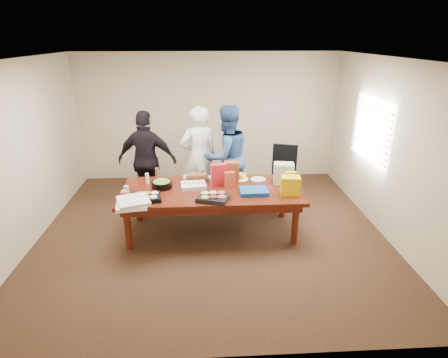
{
  "coord_description": "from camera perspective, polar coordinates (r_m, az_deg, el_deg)",
  "views": [
    {
      "loc": [
        -0.1,
        -5.17,
        2.99
      ],
      "look_at": [
        0.2,
        0.1,
        0.88
      ],
      "focal_mm": 28.84,
      "sensor_mm": 36.0,
      "label": 1
    }
  ],
  "objects": [
    {
      "name": "pizza_box_lower",
      "position": [
        5.26,
        -14.4,
        -3.86
      ],
      "size": [
        0.48,
        0.48,
        0.05
      ],
      "primitive_type": "cube",
      "rotation": [
        0.0,
        0.0,
        0.16
      ],
      "color": "white",
      "rests_on": "conference_table"
    },
    {
      "name": "veggie_tray",
      "position": [
        5.39,
        -12.2,
        -2.94
      ],
      "size": [
        0.46,
        0.38,
        0.06
      ],
      "primitive_type": "cube",
      "rotation": [
        0.0,
        0.0,
        0.15
      ],
      "color": "black",
      "rests_on": "conference_table"
    },
    {
      "name": "window_panel",
      "position": [
        6.59,
        22.31,
        7.1
      ],
      "size": [
        0.03,
        1.4,
        1.1
      ],
      "primitive_type": "cube",
      "color": "white",
      "rests_on": "wall_right"
    },
    {
      "name": "banana_bunch",
      "position": [
        6.06,
        2.14,
        0.52
      ],
      "size": [
        0.3,
        0.26,
        0.09
      ],
      "primitive_type": "cube",
      "rotation": [
        0.0,
        0.0,
        -0.5
      ],
      "color": "yellow",
      "rests_on": "conference_table"
    },
    {
      "name": "grocery_bag_yellow",
      "position": [
        5.5,
        10.46,
        -1.02
      ],
      "size": [
        0.3,
        0.23,
        0.28
      ],
      "primitive_type": "cube",
      "rotation": [
        0.0,
        0.0,
        -0.11
      ],
      "color": "#F2B800",
      "rests_on": "conference_table"
    },
    {
      "name": "floor",
      "position": [
        5.98,
        -1.91,
        -8.34
      ],
      "size": [
        5.5,
        5.0,
        0.02
      ],
      "primitive_type": "cube",
      "color": "#47301E",
      "rests_on": "ground"
    },
    {
      "name": "chip_bag_blue",
      "position": [
        5.5,
        4.74,
        -1.95
      ],
      "size": [
        0.43,
        0.32,
        0.06
      ],
      "primitive_type": "cube",
      "rotation": [
        0.0,
        0.0,
        0.02
      ],
      "color": "#154A9C",
      "rests_on": "conference_table"
    },
    {
      "name": "mayo_jar",
      "position": [
        5.99,
        -4.75,
        0.4
      ],
      "size": [
        0.1,
        0.1,
        0.12
      ],
      "primitive_type": "cylinder",
      "rotation": [
        0.0,
        0.0,
        0.23
      ],
      "color": "silver",
      "rests_on": "conference_table"
    },
    {
      "name": "chip_bag_yellow",
      "position": [
        5.73,
        10.41,
        -0.15
      ],
      "size": [
        0.18,
        0.08,
        0.27
      ],
      "primitive_type": "cube",
      "rotation": [
        0.0,
        0.0,
        -0.04
      ],
      "color": "#D5D210",
      "rests_on": "conference_table"
    },
    {
      "name": "sheet_cake",
      "position": [
        5.71,
        -4.86,
        -1.04
      ],
      "size": [
        0.41,
        0.33,
        0.07
      ],
      "primitive_type": "cube",
      "rotation": [
        0.0,
        0.0,
        0.1
      ],
      "color": "white",
      "rests_on": "conference_table"
    },
    {
      "name": "kraft_bag",
      "position": [
        5.93,
        1.25,
        1.26
      ],
      "size": [
        0.26,
        0.17,
        0.32
      ],
      "primitive_type": "cube",
      "rotation": [
        0.0,
        0.0,
        -0.09
      ],
      "color": "brown",
      "rests_on": "conference_table"
    },
    {
      "name": "chip_bag_orange",
      "position": [
        5.68,
        0.9,
        -0.08
      ],
      "size": [
        0.17,
        0.1,
        0.25
      ],
      "primitive_type": "cube",
      "rotation": [
        0.0,
        0.0,
        0.16
      ],
      "color": "#C94A28",
      "rests_on": "conference_table"
    },
    {
      "name": "chip_bag_red",
      "position": [
        5.72,
        -0.86,
        0.67
      ],
      "size": [
        0.26,
        0.15,
        0.36
      ],
      "primitive_type": "cube",
      "rotation": [
        0.0,
        0.0,
        0.22
      ],
      "color": "red",
      "rests_on": "conference_table"
    },
    {
      "name": "bread_loaf",
      "position": [
        5.93,
        -4.41,
        0.2
      ],
      "size": [
        0.32,
        0.14,
        0.13
      ],
      "primitive_type": "cube",
      "rotation": [
        0.0,
        0.0,
        -0.01
      ],
      "color": "brown",
      "rests_on": "conference_table"
    },
    {
      "name": "wall_back",
      "position": [
        7.85,
        -2.52,
        9.7
      ],
      "size": [
        5.5,
        0.04,
        2.7
      ],
      "primitive_type": "cube",
      "color": "beige",
      "rests_on": "floor"
    },
    {
      "name": "pizza_box_upper",
      "position": [
        5.23,
        -14.17,
        -3.39
      ],
      "size": [
        0.54,
        0.54,
        0.05
      ],
      "primitive_type": "cube",
      "rotation": [
        0.0,
        0.0,
        0.34
      ],
      "color": "silver",
      "rests_on": "pizza_box_lower"
    },
    {
      "name": "person_left",
      "position": [
        6.6,
        -12.07,
        2.87
      ],
      "size": [
        1.11,
        0.59,
        1.81
      ],
      "primitive_type": "imported",
      "rotation": [
        0.0,
        0.0,
        2.99
      ],
      "color": "black",
      "rests_on": "floor"
    },
    {
      "name": "clear_cup_a",
      "position": [
        5.53,
        -15.54,
        -2.34
      ],
      "size": [
        0.1,
        0.1,
        0.11
      ],
      "primitive_type": "cylinder",
      "rotation": [
        0.0,
        0.0,
        0.32
      ],
      "color": "white",
      "rests_on": "conference_table"
    },
    {
      "name": "conference_table",
      "position": [
        5.8,
        -1.96,
        -5.05
      ],
      "size": [
        2.8,
        1.2,
        0.75
      ],
      "primitive_type": "cube",
      "color": "#4C1C0F",
      "rests_on": "floor"
    },
    {
      "name": "dip_bowl_b",
      "position": [
        6.03,
        -5.75,
        0.18
      ],
      "size": [
        0.18,
        0.18,
        0.06
      ],
      "primitive_type": "cylinder",
      "rotation": [
        0.0,
        0.0,
        0.12
      ],
      "color": "#F1DEC7",
      "rests_on": "conference_table"
    },
    {
      "name": "plate_a",
      "position": [
        6.03,
        5.42,
        -0.04
      ],
      "size": [
        0.3,
        0.3,
        0.01
      ],
      "primitive_type": "cylinder",
      "rotation": [
        0.0,
        0.0,
        -0.24
      ],
      "color": "silver",
      "rests_on": "conference_table"
    },
    {
      "name": "dip_bowl_a",
      "position": [
        5.97,
        -1.67,
        0.1
      ],
      "size": [
        0.18,
        0.18,
        0.07
      ],
      "primitive_type": "cylinder",
      "rotation": [
        0.0,
        0.0,
        -0.11
      ],
      "color": "silver",
      "rests_on": "conference_table"
    },
    {
      "name": "grocery_bag_white",
      "position": [
        5.9,
        9.43,
        0.9
      ],
      "size": [
        0.34,
        0.26,
        0.33
      ],
      "primitive_type": "cube",
      "rotation": [
        0.0,
        0.0,
        -0.13
      ],
      "color": "silver",
      "rests_on": "conference_table"
    },
    {
      "name": "person_right",
      "position": [
        6.55,
        0.42,
        3.54
      ],
      "size": [
        1.14,
        1.05,
        1.88
      ],
      "primitive_type": "imported",
      "rotation": [
        0.0,
        0.0,
        3.61
      ],
      "color": "#30538B",
      "rests_on": "floor"
    },
    {
      "name": "person_center",
      "position": [
        6.54,
        -3.97,
        3.42
      ],
      "size": [
        0.79,
        0.64,
        1.87
      ],
      "primitive_type": "imported",
      "rotation": [
        0.0,
        0.0,
        3.46
      ],
      "color": "silver",
      "rests_on": "floor"
    },
    {
      "name": "office_chair",
      "position": [
        6.72,
        9.8,
        0.06
      ],
      "size": [
        0.69,
        0.69,
        1.08
      ],
      "primitive_type": "cube",
      "rotation": [
        0.0,
        0.0,
        -0.31
      ],
      "color": "black",
      "rests_on": "floor"
    },
    {
      "name": "wall_right",
      "position": [
        6.13,
        24.65,
        4.25
      ],
      "size": [
        0.04,
        5.0,
        2.7
      ],
      "primitive_type": "cube",
      "color": "beige",
      "rests_on": "floor"
    },
    {
      "name": "wall_left",
      "position": [
        6.04,
        -29.21,
        3.2
      ],
      "size": [
        0.04,
        5.0,
        2.7
      ],
      "primitive_type": "cube",
      "color": "beige",
      "rests_on": "floor"
    },
    {
      "name": "plate_b",
      "position": [
        6.02,
        2.66,
        0.01
      ],
      "size": [
        0.26,
        0.26,
        0.02
      ],
      "primitive_type": "cylinder",
      "rotation": [
        0.0,
        0.0,
        0.03
      ],
      "color": "white",
      "rests_on": "conference_table"
    },
    {
      "name": "wall_front",
      "position": [
        3.14,
        -1.01,
        -9.73
      ],
      "size": [
        5.5,
        0.04,
        2.7
      ],
      "primitive_type": "cube",
      "color": "beige",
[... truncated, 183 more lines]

